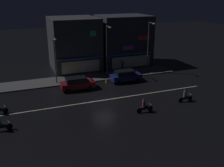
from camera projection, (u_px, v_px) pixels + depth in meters
ground_plane at (104, 100)px, 29.71m from camera, size 140.00×140.00×0.00m
lane_divider_stripe at (104, 100)px, 29.71m from camera, size 26.62×0.16×0.01m
sidewalk_far at (85, 78)px, 37.20m from camera, size 28.02×3.85×0.14m
storefront_left_block at (123, 41)px, 43.33m from camera, size 8.36×6.95×8.39m
storefront_center_block at (74, 44)px, 41.08m from camera, size 7.35×8.23×8.27m
streetlamp_west at (55, 56)px, 33.64m from camera, size 0.44×1.64×6.38m
streetlamp_mid at (107, 47)px, 36.45m from camera, size 0.44×1.64×7.46m
streetlamp_east at (149, 43)px, 38.40m from camera, size 0.44×1.64×7.72m
pedestrian_on_sidewalk at (123, 66)px, 39.75m from camera, size 0.36×0.36×1.90m
parked_car_near_kerb at (77, 83)px, 32.69m from camera, size 4.30×1.98×1.67m
parked_car_trailing at (126, 76)px, 35.65m from camera, size 4.30×1.98×1.67m
motorcycle_lead at (185, 96)px, 29.14m from camera, size 1.90×0.60×1.52m
motorcycle_opposite_lane at (144, 107)px, 26.52m from camera, size 1.90×0.60×1.52m
motorcycle_trailing_far at (0, 125)px, 22.86m from camera, size 1.90×0.60×1.52m
traffic_cone at (106, 80)px, 35.64m from camera, size 0.36×0.36×0.55m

